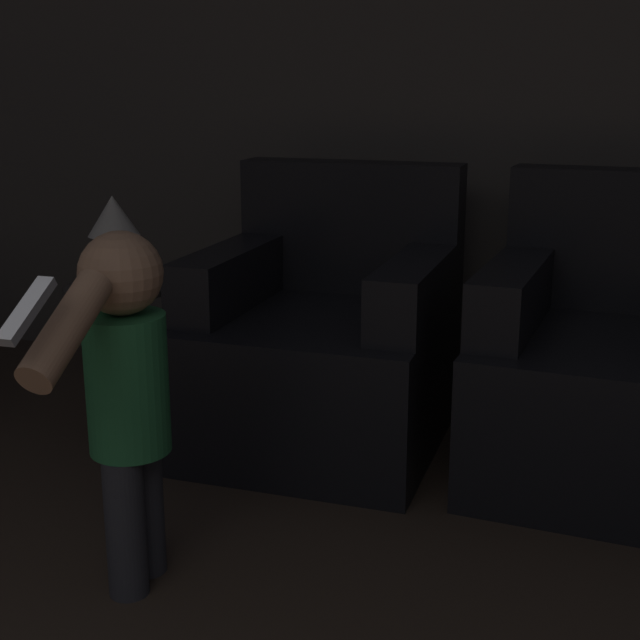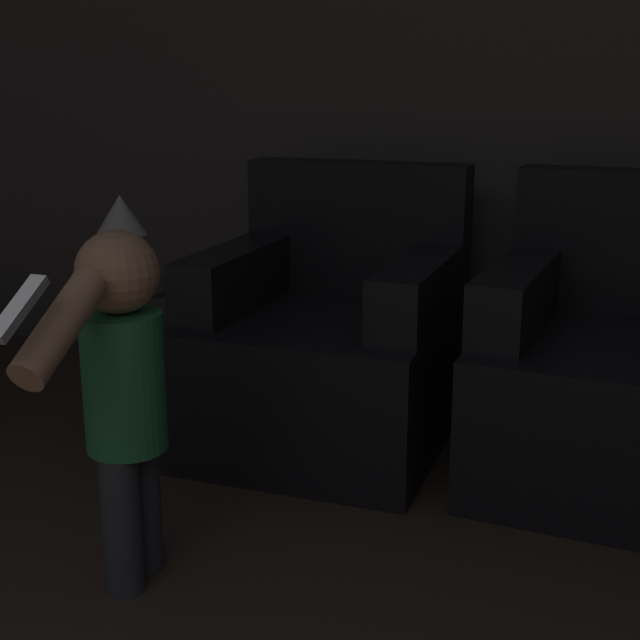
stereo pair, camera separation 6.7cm
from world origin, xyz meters
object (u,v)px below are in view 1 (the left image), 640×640
armchair_left (326,345)px  armchair_right (615,371)px  lamp (113,218)px  person_toddler (125,385)px

armchair_left → armchair_right: size_ratio=0.99×
armchair_left → lamp: (-0.76, -0.05, 0.41)m
person_toddler → lamp: bearing=27.0°
armchair_left → armchair_right: bearing=1.0°
armchair_right → person_toddler: size_ratio=1.06×
person_toddler → armchair_right: bearing=-50.6°
armchair_left → person_toddler: 1.07m
lamp → person_toddler: bearing=-59.3°
armchair_right → lamp: (-1.69, -0.05, 0.41)m
armchair_left → person_toddler: bearing=-98.3°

